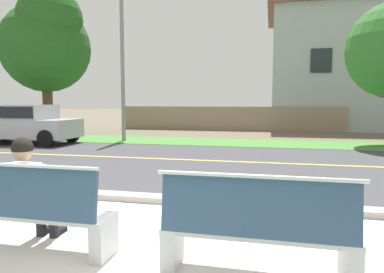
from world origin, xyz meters
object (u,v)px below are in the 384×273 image
(seated_person_white, at_px, (30,188))
(streetlamp, at_px, (124,47))
(bench_left, at_px, (30,213))
(bench_right, at_px, (256,231))
(shade_tree_far_left, at_px, (47,41))
(car_silver_far, at_px, (23,122))

(seated_person_white, bearing_deg, streetlamp, 108.34)
(bench_left, bearing_deg, streetlamp, 108.65)
(bench_left, xyz_separation_m, streetlamp, (-3.61, 10.69, 3.50))
(bench_right, bearing_deg, shade_tree_far_left, 131.49)
(seated_person_white, bearing_deg, shade_tree_far_left, 124.41)
(bench_left, bearing_deg, seated_person_white, 125.50)
(bench_right, height_order, car_silver_far, car_silver_far)
(car_silver_far, distance_m, streetlamp, 5.07)
(bench_right, bearing_deg, bench_left, 180.00)
(streetlamp, bearing_deg, bench_left, -71.35)
(bench_left, height_order, car_silver_far, car_silver_far)
(seated_person_white, xyz_separation_m, car_silver_far, (-6.95, 8.51, 0.18))
(shade_tree_far_left, bearing_deg, car_silver_far, -71.17)
(bench_left, relative_size, streetlamp, 0.26)
(bench_right, distance_m, shade_tree_far_left, 16.47)
(car_silver_far, bearing_deg, bench_left, -50.82)
(bench_left, bearing_deg, shade_tree_far_left, 124.43)
(seated_person_white, relative_size, shade_tree_far_left, 0.18)
(bench_right, xyz_separation_m, seated_person_white, (-2.50, 0.17, 0.22))
(bench_left, distance_m, shade_tree_far_left, 15.06)
(car_silver_far, height_order, shade_tree_far_left, shade_tree_far_left)
(seated_person_white, distance_m, car_silver_far, 10.99)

